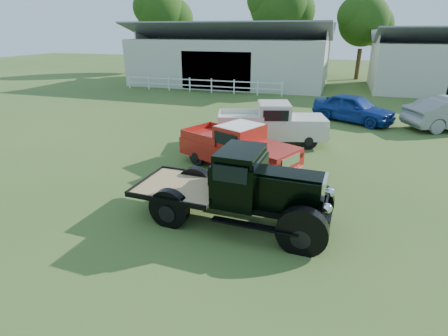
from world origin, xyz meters
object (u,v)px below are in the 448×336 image
(red_pickup, at_px, (238,147))
(misc_car_blue, at_px, (353,108))
(white_pickup, at_px, (271,124))
(vintage_flatbed, at_px, (236,186))

(red_pickup, bearing_deg, misc_car_blue, 89.42)
(red_pickup, height_order, misc_car_blue, red_pickup)
(red_pickup, height_order, white_pickup, white_pickup)
(red_pickup, bearing_deg, white_pickup, 105.33)
(vintage_flatbed, bearing_deg, white_pickup, 95.84)
(white_pickup, bearing_deg, red_pickup, -115.13)
(misc_car_blue, bearing_deg, white_pickup, 174.81)
(red_pickup, bearing_deg, vintage_flatbed, -50.21)
(vintage_flatbed, xyz_separation_m, white_pickup, (-0.46, 7.50, -0.13))
(white_pickup, bearing_deg, misc_car_blue, 40.42)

